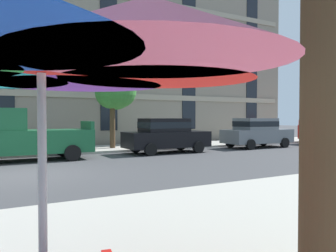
{
  "coord_description": "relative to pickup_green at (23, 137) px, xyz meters",
  "views": [
    {
      "loc": [
        -1.07,
        -11.43,
        1.83
      ],
      "look_at": [
        7.06,
        3.2,
        1.4
      ],
      "focal_mm": 35.93,
      "sensor_mm": 36.0,
      "label": 1
    }
  ],
  "objects": [
    {
      "name": "sedan_gray",
      "position": [
        13.07,
        -0.0,
        -0.08
      ],
      "size": [
        4.4,
        1.98,
        1.78
      ],
      "color": "slate",
      "rests_on": "ground"
    },
    {
      "name": "street_tree_middle",
      "position": [
        5.08,
        2.69,
        2.17
      ],
      "size": [
        2.22,
        2.22,
        4.26
      ],
      "color": "#4C3823",
      "rests_on": "ground"
    },
    {
      "name": "pickup_red_midblock",
      "position": [
        20.61,
        0.0,
        0.0
      ],
      "size": [
        5.1,
        2.12,
        2.2
      ],
      "color": "#B21E19",
      "rests_on": "ground"
    },
    {
      "name": "sedan_black",
      "position": [
        6.79,
        -0.0,
        -0.08
      ],
      "size": [
        4.4,
        1.98,
        1.78
      ],
      "color": "black",
      "rests_on": "ground"
    },
    {
      "name": "sidewalk_far",
      "position": [
        -0.42,
        3.1,
        -0.97
      ],
      "size": [
        56.0,
        3.6,
        0.12
      ],
      "primitive_type": "cube",
      "color": "#B2ADA3",
      "rests_on": "ground"
    },
    {
      "name": "ground_plane",
      "position": [
        -0.42,
        -3.7,
        -1.03
      ],
      "size": [
        120.0,
        120.0,
        0.0
      ],
      "primitive_type": "plane",
      "color": "#424244"
    },
    {
      "name": "pickup_green",
      "position": [
        0.0,
        0.0,
        0.0
      ],
      "size": [
        5.1,
        2.12,
        2.2
      ],
      "color": "#195933",
      "rests_on": "ground"
    },
    {
      "name": "patio_umbrella",
      "position": [
        -1.14,
        -12.7,
        1.29
      ],
      "size": [
        3.36,
        3.12,
        2.57
      ],
      "color": "silver",
      "rests_on": "ground"
    }
  ]
}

